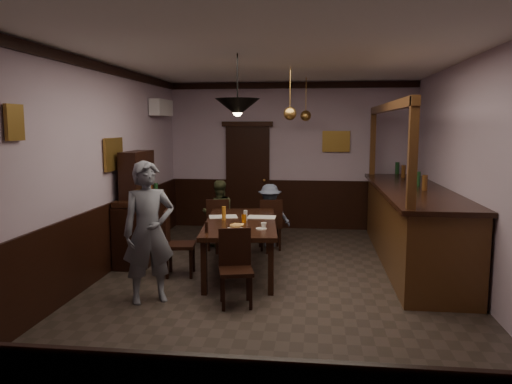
# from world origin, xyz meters

# --- Properties ---
(room) EXTENTS (5.01, 8.01, 3.01)m
(room) POSITION_xyz_m (0.00, 0.00, 1.50)
(room) COLOR #2D2621
(room) RESTS_ON ground
(dining_table) EXTENTS (1.24, 2.30, 0.75)m
(dining_table) POSITION_xyz_m (-0.56, 0.76, 0.69)
(dining_table) COLOR black
(dining_table) RESTS_ON ground
(chair_far_left) EXTENTS (0.45, 0.45, 0.89)m
(chair_far_left) POSITION_xyz_m (-1.15, 1.98, 0.49)
(chair_far_left) COLOR black
(chair_far_left) RESTS_ON ground
(chair_far_right) EXTENTS (0.45, 0.45, 0.88)m
(chair_far_right) POSITION_xyz_m (-0.25, 2.08, 0.48)
(chair_far_right) COLOR black
(chair_far_right) RESTS_ON ground
(chair_near) EXTENTS (0.47, 0.47, 0.90)m
(chair_near) POSITION_xyz_m (-0.43, -0.56, 0.49)
(chair_near) COLOR black
(chair_near) RESTS_ON ground
(chair_side) EXTENTS (0.46, 0.46, 0.94)m
(chair_side) POSITION_xyz_m (-1.46, 0.46, 0.52)
(chair_side) COLOR black
(chair_side) RESTS_ON ground
(person_standing) EXTENTS (0.74, 0.67, 1.71)m
(person_standing) POSITION_xyz_m (-1.47, -0.60, 0.85)
(person_standing) COLOR slate
(person_standing) RESTS_ON ground
(person_seated_left) EXTENTS (0.68, 0.60, 1.17)m
(person_seated_left) POSITION_xyz_m (-1.18, 2.25, 0.59)
(person_seated_left) COLOR #404529
(person_seated_left) RESTS_ON ground
(person_seated_right) EXTENTS (0.76, 0.51, 1.10)m
(person_seated_right) POSITION_xyz_m (-0.29, 2.35, 0.55)
(person_seated_right) COLOR slate
(person_seated_right) RESTS_ON ground
(newspaper_left) EXTENTS (0.48, 0.39, 0.01)m
(newspaper_left) POSITION_xyz_m (-0.87, 1.05, 0.75)
(newspaper_left) COLOR silver
(newspaper_left) RESTS_ON dining_table
(newspaper_right) EXTENTS (0.42, 0.30, 0.01)m
(newspaper_right) POSITION_xyz_m (-0.29, 1.08, 0.75)
(newspaper_right) COLOR silver
(newspaper_right) RESTS_ON dining_table
(napkin) EXTENTS (0.17, 0.17, 0.00)m
(napkin) POSITION_xyz_m (-0.56, 0.51, 0.75)
(napkin) COLOR #FFBF5D
(napkin) RESTS_ON dining_table
(saucer) EXTENTS (0.15, 0.15, 0.01)m
(saucer) POSITION_xyz_m (-0.21, 0.24, 0.76)
(saucer) COLOR white
(saucer) RESTS_ON dining_table
(coffee_cup) EXTENTS (0.09, 0.09, 0.07)m
(coffee_cup) POSITION_xyz_m (-0.17, 0.25, 0.80)
(coffee_cup) COLOR white
(coffee_cup) RESTS_ON saucer
(pastry_plate) EXTENTS (0.22, 0.22, 0.01)m
(pastry_plate) POSITION_xyz_m (-0.55, 0.17, 0.76)
(pastry_plate) COLOR white
(pastry_plate) RESTS_ON dining_table
(pastry_ring_a) EXTENTS (0.13, 0.13, 0.04)m
(pastry_ring_a) POSITION_xyz_m (-0.57, 0.25, 0.79)
(pastry_ring_a) COLOR #C68C47
(pastry_ring_a) RESTS_ON pastry_plate
(pastry_ring_b) EXTENTS (0.13, 0.13, 0.04)m
(pastry_ring_b) POSITION_xyz_m (-0.54, 0.25, 0.79)
(pastry_ring_b) COLOR #C68C47
(pastry_ring_b) RESTS_ON pastry_plate
(soda_can) EXTENTS (0.07, 0.07, 0.12)m
(soda_can) POSITION_xyz_m (-0.50, 0.64, 0.81)
(soda_can) COLOR orange
(soda_can) RESTS_ON dining_table
(beer_glass) EXTENTS (0.06, 0.06, 0.20)m
(beer_glass) POSITION_xyz_m (-0.82, 0.81, 0.85)
(beer_glass) COLOR #BF721E
(beer_glass) RESTS_ON dining_table
(water_glass) EXTENTS (0.06, 0.06, 0.15)m
(water_glass) POSITION_xyz_m (-0.50, 0.81, 0.82)
(water_glass) COLOR silver
(water_glass) RESTS_ON dining_table
(pepper_mill) EXTENTS (0.04, 0.04, 0.14)m
(pepper_mill) POSITION_xyz_m (-0.88, -0.07, 0.82)
(pepper_mill) COLOR black
(pepper_mill) RESTS_ON dining_table
(sideboard) EXTENTS (0.47, 1.31, 1.73)m
(sideboard) POSITION_xyz_m (-2.21, 1.18, 0.69)
(sideboard) COLOR black
(sideboard) RESTS_ON ground
(bar_counter) EXTENTS (1.02, 4.38, 2.46)m
(bar_counter) POSITION_xyz_m (1.99, 1.58, 0.62)
(bar_counter) COLOR #452712
(bar_counter) RESTS_ON ground
(door_back) EXTENTS (0.90, 0.06, 2.10)m
(door_back) POSITION_xyz_m (-0.90, 3.95, 1.05)
(door_back) COLOR black
(door_back) RESTS_ON ground
(ac_unit) EXTENTS (0.20, 0.85, 0.30)m
(ac_unit) POSITION_xyz_m (-2.38, 2.90, 2.45)
(ac_unit) COLOR white
(ac_unit) RESTS_ON ground
(picture_left_small) EXTENTS (0.04, 0.28, 0.36)m
(picture_left_small) POSITION_xyz_m (-2.46, -1.60, 2.15)
(picture_left_small) COLOR olive
(picture_left_small) RESTS_ON ground
(picture_left_large) EXTENTS (0.04, 0.62, 0.48)m
(picture_left_large) POSITION_xyz_m (-2.46, 0.80, 1.70)
(picture_left_large) COLOR olive
(picture_left_large) RESTS_ON ground
(picture_back) EXTENTS (0.55, 0.04, 0.42)m
(picture_back) POSITION_xyz_m (0.90, 3.96, 1.80)
(picture_back) COLOR olive
(picture_back) RESTS_ON ground
(pendant_iron) EXTENTS (0.56, 0.56, 0.77)m
(pendant_iron) POSITION_xyz_m (-0.47, -0.04, 2.34)
(pendant_iron) COLOR black
(pendant_iron) RESTS_ON ground
(pendant_brass_mid) EXTENTS (0.20, 0.20, 0.81)m
(pendant_brass_mid) POSITION_xyz_m (0.10, 1.45, 2.30)
(pendant_brass_mid) COLOR #BF8C3F
(pendant_brass_mid) RESTS_ON ground
(pendant_brass_far) EXTENTS (0.20, 0.20, 0.81)m
(pendant_brass_far) POSITION_xyz_m (0.30, 3.23, 2.30)
(pendant_brass_far) COLOR #BF8C3F
(pendant_brass_far) RESTS_ON ground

